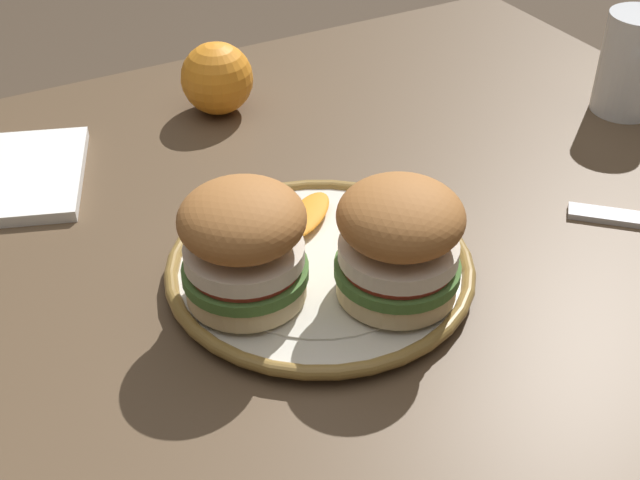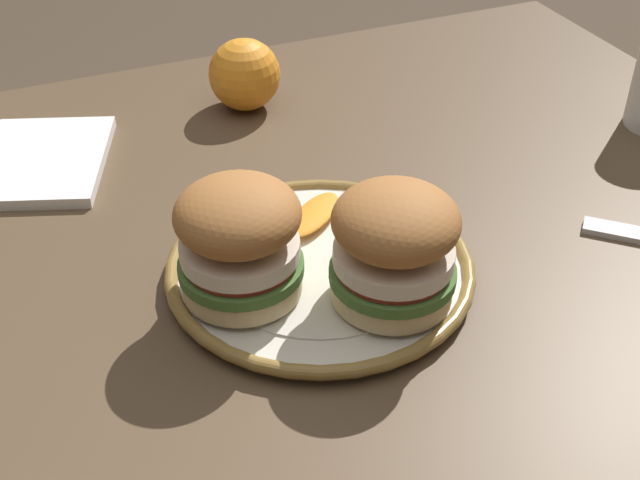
{
  "view_description": "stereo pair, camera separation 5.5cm",
  "coord_description": "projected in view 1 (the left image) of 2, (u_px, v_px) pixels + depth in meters",
  "views": [
    {
      "loc": [
        0.24,
        0.54,
        1.17
      ],
      "look_at": [
        -0.03,
        0.04,
        0.75
      ],
      "focal_mm": 47.01,
      "sensor_mm": 36.0,
      "label": 1
    },
    {
      "loc": [
        0.19,
        0.56,
        1.17
      ],
      "look_at": [
        -0.03,
        0.04,
        0.75
      ],
      "focal_mm": 47.01,
      "sensor_mm": 36.0,
      "label": 2
    }
  ],
  "objects": [
    {
      "name": "dining_table",
      "position": [
        272.0,
        344.0,
        0.81
      ],
      "size": [
        1.17,
        0.87,
        0.71
      ],
      "color": "brown",
      "rests_on": "ground"
    },
    {
      "name": "dinner_plate",
      "position": [
        320.0,
        268.0,
        0.72
      ],
      "size": [
        0.27,
        0.27,
        0.02
      ],
      "color": "silver",
      "rests_on": "dining_table"
    },
    {
      "name": "sandwich_half_left",
      "position": [
        399.0,
        241.0,
        0.66
      ],
      "size": [
        0.13,
        0.13,
        0.1
      ],
      "color": "beige",
      "rests_on": "dinner_plate"
    },
    {
      "name": "sandwich_half_right",
      "position": [
        243.0,
        243.0,
        0.65
      ],
      "size": [
        0.13,
        0.13,
        0.1
      ],
      "color": "beige",
      "rests_on": "dinner_plate"
    },
    {
      "name": "orange_peel_curled",
      "position": [
        378.0,
        230.0,
        0.74
      ],
      "size": [
        0.08,
        0.08,
        0.01
      ],
      "color": "orange",
      "rests_on": "dinner_plate"
    },
    {
      "name": "orange_peel_strip_long",
      "position": [
        307.0,
        215.0,
        0.77
      ],
      "size": [
        0.08,
        0.07,
        0.01
      ],
      "color": "orange",
      "rests_on": "dinner_plate"
    },
    {
      "name": "orange_peel_strip_short",
      "position": [
        252.0,
        212.0,
        0.77
      ],
      "size": [
        0.03,
        0.06,
        0.01
      ],
      "color": "orange",
      "rests_on": "dinner_plate"
    },
    {
      "name": "drinking_glass",
      "position": [
        630.0,
        70.0,
        0.95
      ],
      "size": [
        0.07,
        0.07,
        0.12
      ],
      "color": "white",
      "rests_on": "dining_table"
    },
    {
      "name": "whole_orange",
      "position": [
        217.0,
        78.0,
        0.95
      ],
      "size": [
        0.08,
        0.08,
        0.08
      ],
      "primitive_type": "sphere",
      "color": "orange",
      "rests_on": "dining_table"
    },
    {
      "name": "folded_napkin",
      "position": [
        19.0,
        176.0,
        0.85
      ],
      "size": [
        0.18,
        0.2,
        0.01
      ],
      "primitive_type": "cube",
      "rotation": [
        0.0,
        0.0,
        1.23
      ],
      "color": "white",
      "rests_on": "dining_table"
    }
  ]
}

